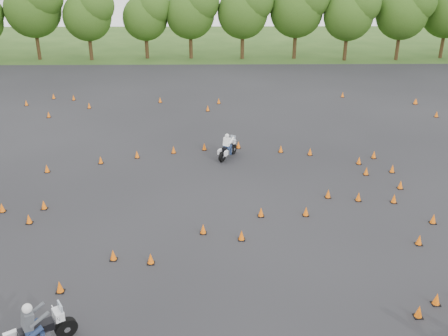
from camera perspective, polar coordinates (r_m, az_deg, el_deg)
ground at (r=23.34m, az=0.14°, el=-6.59°), size 140.00×140.00×0.00m
asphalt_pad at (r=28.70m, az=-0.06°, el=-0.62°), size 62.00×62.00×0.00m
treeline at (r=55.66m, az=1.17°, el=15.90°), size 87.07×32.20×10.02m
traffic_cones at (r=28.00m, az=0.73°, el=-0.75°), size 36.02×32.84×0.45m
rider_grey at (r=17.40m, az=-20.64°, el=-16.31°), size 2.45×2.01×1.89m
rider_white at (r=30.65m, az=0.42°, el=2.61°), size 1.58×2.15×1.62m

